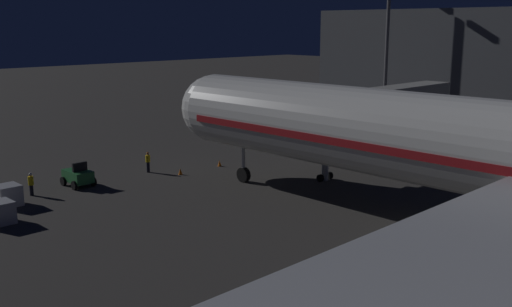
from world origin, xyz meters
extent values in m
plane|color=#383533|center=(0.00, 0.00, 0.00)|extent=(320.00, 320.00, 0.00)
sphere|color=silver|center=(0.00, -21.01, 5.70)|extent=(5.47, 5.47, 5.47)
cube|color=black|center=(0.00, -19.34, 6.67)|extent=(3.07, 1.40, 0.90)
cylinder|color=#B7BABF|center=(9.04, 7.32, 2.84)|extent=(2.77, 5.23, 2.77)
cylinder|color=black|center=(9.04, 4.70, 2.84)|extent=(2.35, 0.15, 2.35)
cylinder|color=#B7BABF|center=(0.00, -17.51, 2.35)|extent=(0.28, 0.28, 2.31)
cylinder|color=black|center=(0.00, -17.51, 0.60)|extent=(0.45, 1.20, 1.20)
cube|color=#9E9E99|center=(-13.34, -13.23, 5.70)|extent=(18.49, 2.60, 2.50)
cube|color=#9E9E99|center=(-4.10, -13.23, 5.70)|extent=(3.20, 3.40, 3.00)
cube|color=black|center=(-2.70, -13.23, 5.70)|extent=(0.70, 3.20, 2.70)
cylinder|color=#B7BABF|center=(-5.10, -13.23, 2.22)|extent=(0.56, 0.56, 4.45)
cylinder|color=black|center=(-5.70, -13.23, 0.30)|extent=(0.25, 0.60, 0.60)
cylinder|color=black|center=(-4.50, -13.23, 0.30)|extent=(0.25, 0.60, 0.60)
cylinder|color=#59595E|center=(-25.50, -21.31, 8.51)|extent=(0.40, 0.40, 17.02)
cube|color=#287038|center=(10.14, -25.79, 0.80)|extent=(1.50, 2.56, 0.90)
cube|color=black|center=(10.14, -25.41, 1.60)|extent=(1.20, 0.20, 0.70)
cylinder|color=black|center=(9.33, -26.68, 0.35)|extent=(0.24, 0.70, 0.70)
cylinder|color=black|center=(10.95, -26.68, 0.35)|extent=(0.24, 0.70, 0.70)
cylinder|color=black|center=(9.33, -24.90, 0.35)|extent=(0.24, 0.70, 0.70)
cylinder|color=black|center=(10.95, -24.90, 0.35)|extent=(0.24, 0.70, 0.70)
cube|color=#B7BABF|center=(16.23, -24.40, 0.74)|extent=(1.58, 1.65, 1.48)
cylinder|color=black|center=(3.66, -25.62, 0.45)|extent=(0.28, 0.28, 0.91)
cylinder|color=yellow|center=(3.66, -25.62, 1.21)|extent=(0.40, 0.40, 0.60)
sphere|color=tan|center=(3.66, -25.62, 1.63)|extent=(0.24, 0.24, 0.24)
sphere|color=orange|center=(3.66, -25.62, 1.68)|extent=(0.23, 0.23, 0.23)
cylinder|color=black|center=(13.97, -25.69, 0.41)|extent=(0.28, 0.28, 0.81)
cylinder|color=yellow|center=(13.97, -25.69, 1.14)|extent=(0.40, 0.40, 0.65)
sphere|color=tan|center=(13.97, -25.69, 1.58)|extent=(0.24, 0.24, 0.24)
sphere|color=white|center=(13.97, -25.69, 1.63)|extent=(0.23, 0.23, 0.23)
cone|color=orange|center=(-2.20, -23.01, 0.28)|extent=(0.36, 0.36, 0.55)
cone|color=orange|center=(2.20, -23.01, 0.28)|extent=(0.36, 0.36, 0.55)
camera|label=1|loc=(31.86, 16.46, 12.41)|focal=41.75mm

